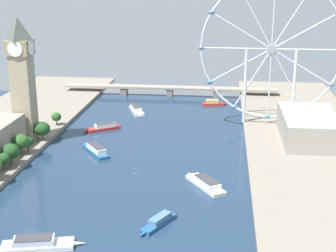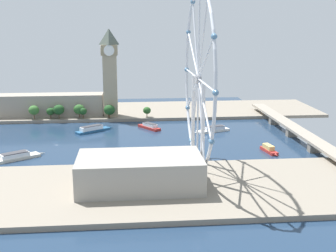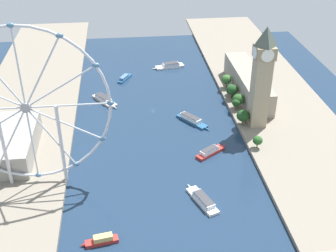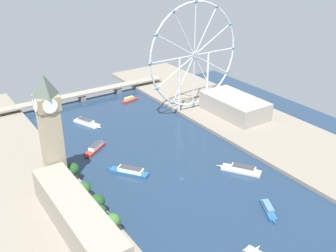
{
  "view_description": "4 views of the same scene",
  "coord_description": "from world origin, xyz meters",
  "px_view_note": "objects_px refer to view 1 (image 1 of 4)",
  "views": [
    {
      "loc": [
        52.21,
        -280.24,
        115.41
      ],
      "look_at": [
        16.69,
        33.02,
        18.65
      ],
      "focal_mm": 53.17,
      "sensor_mm": 36.0,
      "label": 1
    },
    {
      "loc": [
        351.54,
        58.33,
        95.12
      ],
      "look_at": [
        -19.38,
        92.5,
        6.71
      ],
      "focal_mm": 47.43,
      "sensor_mm": 36.0,
      "label": 2
    },
    {
      "loc": [
        25.68,
        354.69,
        192.82
      ],
      "look_at": [
        -8.47,
        49.52,
        10.82
      ],
      "focal_mm": 47.17,
      "sensor_mm": 36.0,
      "label": 3
    },
    {
      "loc": [
        -156.48,
        -213.04,
        169.25
      ],
      "look_at": [
        19.82,
        48.55,
        19.7
      ],
      "focal_mm": 42.46,
      "sensor_mm": 36.0,
      "label": 4
    }
  ],
  "objects_px": {
    "tour_boat_2": "(37,244)",
    "tour_boat_5": "(96,149)",
    "tour_boat_1": "(103,127)",
    "tour_boat_6": "(137,109)",
    "clock_tower": "(22,78)",
    "tour_boat_3": "(213,103)",
    "ferris_wheel": "(272,50)",
    "river_bridge": "(170,89)",
    "tour_boat_4": "(159,222)",
    "tour_boat_0": "(206,183)",
    "riverside_hall": "(309,126)"
  },
  "relations": [
    {
      "from": "tour_boat_2",
      "to": "tour_boat_5",
      "type": "xyz_separation_m",
      "value": [
        -5.06,
        121.85,
        0.26
      ]
    },
    {
      "from": "tour_boat_1",
      "to": "tour_boat_6",
      "type": "bearing_deg",
      "value": -140.93
    },
    {
      "from": "tour_boat_1",
      "to": "clock_tower",
      "type": "bearing_deg",
      "value": 2.8
    },
    {
      "from": "tour_boat_3",
      "to": "ferris_wheel",
      "type": "bearing_deg",
      "value": -63.77
    },
    {
      "from": "ferris_wheel",
      "to": "river_bridge",
      "type": "relative_size",
      "value": 0.54
    },
    {
      "from": "tour_boat_4",
      "to": "tour_boat_6",
      "type": "xyz_separation_m",
      "value": [
        -45.93,
        201.07,
        0.26
      ]
    },
    {
      "from": "ferris_wheel",
      "to": "clock_tower",
      "type": "bearing_deg",
      "value": -160.98
    },
    {
      "from": "ferris_wheel",
      "to": "tour_boat_2",
      "type": "bearing_deg",
      "value": -120.27
    },
    {
      "from": "tour_boat_2",
      "to": "tour_boat_3",
      "type": "xyz_separation_m",
      "value": [
        70.33,
        256.97,
        0.07
      ]
    },
    {
      "from": "ferris_wheel",
      "to": "tour_boat_6",
      "type": "distance_m",
      "value": 128.33
    },
    {
      "from": "river_bridge",
      "to": "tour_boat_3",
      "type": "height_order",
      "value": "river_bridge"
    },
    {
      "from": "river_bridge",
      "to": "tour_boat_5",
      "type": "height_order",
      "value": "river_bridge"
    },
    {
      "from": "tour_boat_1",
      "to": "river_bridge",
      "type": "bearing_deg",
      "value": -142.42
    },
    {
      "from": "tour_boat_3",
      "to": "clock_tower",
      "type": "bearing_deg",
      "value": -146.37
    },
    {
      "from": "clock_tower",
      "to": "tour_boat_4",
      "type": "height_order",
      "value": "clock_tower"
    },
    {
      "from": "tour_boat_4",
      "to": "tour_boat_5",
      "type": "distance_m",
      "value": 110.37
    },
    {
      "from": "ferris_wheel",
      "to": "river_bridge",
      "type": "height_order",
      "value": "ferris_wheel"
    },
    {
      "from": "clock_tower",
      "to": "river_bridge",
      "type": "relative_size",
      "value": 0.41
    },
    {
      "from": "tour_boat_0",
      "to": "ferris_wheel",
      "type": "bearing_deg",
      "value": -53.07
    },
    {
      "from": "riverside_hall",
      "to": "tour_boat_5",
      "type": "height_order",
      "value": "riverside_hall"
    },
    {
      "from": "tour_boat_1",
      "to": "tour_boat_4",
      "type": "distance_m",
      "value": 158.28
    },
    {
      "from": "tour_boat_3",
      "to": "tour_boat_4",
      "type": "bearing_deg",
      "value": -104.48
    },
    {
      "from": "river_bridge",
      "to": "ferris_wheel",
      "type": "bearing_deg",
      "value": -47.59
    },
    {
      "from": "river_bridge",
      "to": "tour_boat_3",
      "type": "distance_m",
      "value": 56.13
    },
    {
      "from": "river_bridge",
      "to": "riverside_hall",
      "type": "bearing_deg",
      "value": -49.45
    },
    {
      "from": "riverside_hall",
      "to": "tour_boat_5",
      "type": "bearing_deg",
      "value": -165.61
    },
    {
      "from": "ferris_wheel",
      "to": "tour_boat_5",
      "type": "xyz_separation_m",
      "value": [
        -119.39,
        -74.02,
        -57.95
      ]
    },
    {
      "from": "tour_boat_1",
      "to": "tour_boat_3",
      "type": "bearing_deg",
      "value": -168.67
    },
    {
      "from": "tour_boat_6",
      "to": "tour_boat_1",
      "type": "bearing_deg",
      "value": -37.54
    },
    {
      "from": "tour_boat_0",
      "to": "tour_boat_5",
      "type": "height_order",
      "value": "tour_boat_5"
    },
    {
      "from": "clock_tower",
      "to": "tour_boat_0",
      "type": "bearing_deg",
      "value": -25.66
    },
    {
      "from": "tour_boat_2",
      "to": "tour_boat_0",
      "type": "bearing_deg",
      "value": 33.27
    },
    {
      "from": "tour_boat_5",
      "to": "clock_tower",
      "type": "bearing_deg",
      "value": 38.2
    },
    {
      "from": "river_bridge",
      "to": "tour_boat_2",
      "type": "height_order",
      "value": "river_bridge"
    },
    {
      "from": "clock_tower",
      "to": "tour_boat_5",
      "type": "height_order",
      "value": "clock_tower"
    },
    {
      "from": "tour_boat_5",
      "to": "river_bridge",
      "type": "bearing_deg",
      "value": -47.08
    },
    {
      "from": "tour_boat_0",
      "to": "tour_boat_4",
      "type": "distance_m",
      "value": 52.14
    },
    {
      "from": "river_bridge",
      "to": "tour_boat_1",
      "type": "bearing_deg",
      "value": -107.77
    },
    {
      "from": "tour_boat_2",
      "to": "tour_boat_3",
      "type": "distance_m",
      "value": 266.42
    },
    {
      "from": "tour_boat_2",
      "to": "tour_boat_5",
      "type": "height_order",
      "value": "tour_boat_5"
    },
    {
      "from": "clock_tower",
      "to": "riverside_hall",
      "type": "xyz_separation_m",
      "value": [
        198.48,
        22.73,
        -35.23
      ]
    },
    {
      "from": "tour_boat_0",
      "to": "tour_boat_3",
      "type": "distance_m",
      "value": 182.65
    },
    {
      "from": "ferris_wheel",
      "to": "tour_boat_6",
      "type": "bearing_deg",
      "value": 163.96
    },
    {
      "from": "riverside_hall",
      "to": "tour_boat_4",
      "type": "xyz_separation_m",
      "value": [
        -89.85,
        -132.71,
        -10.26
      ]
    },
    {
      "from": "ferris_wheel",
      "to": "tour_boat_0",
      "type": "height_order",
      "value": "ferris_wheel"
    },
    {
      "from": "clock_tower",
      "to": "tour_boat_3",
      "type": "height_order",
      "value": "clock_tower"
    },
    {
      "from": "tour_boat_0",
      "to": "tour_boat_3",
      "type": "height_order",
      "value": "tour_boat_3"
    },
    {
      "from": "riverside_hall",
      "to": "tour_boat_4",
      "type": "height_order",
      "value": "riverside_hall"
    },
    {
      "from": "riverside_hall",
      "to": "tour_boat_3",
      "type": "height_order",
      "value": "riverside_hall"
    },
    {
      "from": "riverside_hall",
      "to": "tour_boat_1",
      "type": "xyz_separation_m",
      "value": [
        -152.0,
        12.86,
        -9.89
      ]
    }
  ]
}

